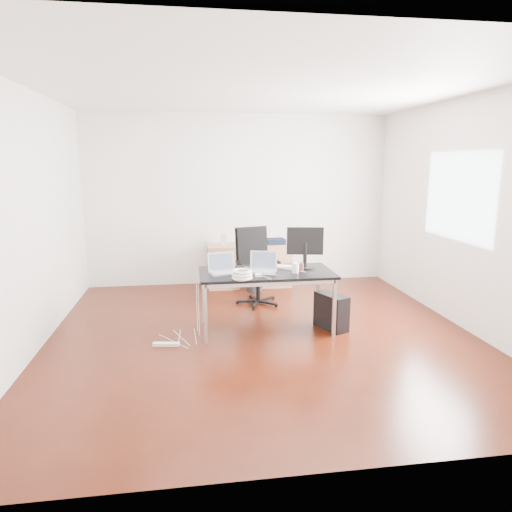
{
  "coord_description": "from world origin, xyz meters",
  "views": [
    {
      "loc": [
        -0.82,
        -5.07,
        2.02
      ],
      "look_at": [
        0.0,
        0.55,
        0.85
      ],
      "focal_mm": 32.0,
      "sensor_mm": 36.0,
      "label": 1
    }
  ],
  "objects": [
    {
      "name": "laptop_right",
      "position": [
        0.04,
        0.21,
        0.79
      ],
      "size": [
        0.39,
        0.34,
        0.23
      ],
      "rotation": [
        0.0,
        0.0,
        -0.32
      ],
      "color": "silver",
      "rests_on": "desk"
    },
    {
      "name": "cup_brown",
      "position": [
        0.49,
        0.16,
        0.78
      ],
      "size": [
        0.1,
        0.1,
        0.1
      ],
      "primitive_type": "cylinder",
      "rotation": [
        0.0,
        0.0,
        -0.37
      ],
      "color": "#55241D",
      "rests_on": "desk"
    },
    {
      "name": "power_strip",
      "position": [
        -1.13,
        -0.17,
        0.02
      ],
      "size": [
        0.31,
        0.1,
        0.04
      ],
      "primitive_type": "cube",
      "rotation": [
        0.0,
        0.0,
        -0.15
      ],
      "color": "white",
      "rests_on": "ground"
    },
    {
      "name": "office_chair",
      "position": [
        0.11,
        1.31,
        0.61
      ],
      "size": [
        0.58,
        0.6,
        1.08
      ],
      "rotation": [
        0.0,
        0.0,
        0.25
      ],
      "color": "black",
      "rests_on": "ground"
    },
    {
      "name": "power_adapter",
      "position": [
        -0.06,
        -0.03,
        0.74
      ],
      "size": [
        0.07,
        0.07,
        0.03
      ],
      "primitive_type": "cube",
      "rotation": [
        0.0,
        0.0,
        -0.01
      ],
      "color": "white",
      "rests_on": "desk"
    },
    {
      "name": "navy_garment",
      "position": [
        0.56,
        2.2,
        0.74
      ],
      "size": [
        0.32,
        0.27,
        0.09
      ],
      "primitive_type": "cube",
      "rotation": [
        0.0,
        0.0,
        0.1
      ],
      "color": "black",
      "rests_on": "filing_cabinet_right"
    },
    {
      "name": "room_shell",
      "position": [
        0.04,
        0.0,
        1.4
      ],
      "size": [
        5.0,
        5.0,
        5.0
      ],
      "color": "#330F05",
      "rests_on": "ground"
    },
    {
      "name": "keyboard",
      "position": [
        0.33,
        0.37,
        0.74
      ],
      "size": [
        0.46,
        0.26,
        0.02
      ],
      "primitive_type": "cube",
      "rotation": [
        0.0,
        0.0,
        -0.28
      ],
      "color": "white",
      "rests_on": "desk"
    },
    {
      "name": "pc_tower",
      "position": [
        0.87,
        0.09,
        0.22
      ],
      "size": [
        0.37,
        0.49,
        0.44
      ],
      "primitive_type": "cube",
      "rotation": [
        0.0,
        0.0,
        0.42
      ],
      "color": "black",
      "rests_on": "ground"
    },
    {
      "name": "filing_cabinet_right",
      "position": [
        0.56,
        2.23,
        0.35
      ],
      "size": [
        0.5,
        0.5,
        0.7
      ],
      "primitive_type": "cube",
      "color": "#A66E53",
      "rests_on": "ground"
    },
    {
      "name": "wastebasket",
      "position": [
        0.17,
        1.87,
        0.14
      ],
      "size": [
        0.26,
        0.26,
        0.28
      ],
      "primitive_type": "cylinder",
      "rotation": [
        0.0,
        0.0,
        0.1
      ],
      "color": "black",
      "rests_on": "ground"
    },
    {
      "name": "monitor",
      "position": [
        0.58,
        0.32,
        1.01
      ],
      "size": [
        0.45,
        0.26,
        0.51
      ],
      "rotation": [
        0.0,
        0.0,
        -0.2
      ],
      "color": "black",
      "rests_on": "desk"
    },
    {
      "name": "desk",
      "position": [
        0.07,
        0.19,
        0.68
      ],
      "size": [
        1.6,
        0.8,
        0.73
      ],
      "color": "black",
      "rests_on": "ground"
    },
    {
      "name": "filing_cabinet_left",
      "position": [
        -0.3,
        2.23,
        0.35
      ],
      "size": [
        0.5,
        0.5,
        0.7
      ],
      "primitive_type": "cube",
      "color": "#A66E53",
      "rests_on": "ground"
    },
    {
      "name": "laptop_left",
      "position": [
        -0.45,
        0.2,
        0.79
      ],
      "size": [
        0.38,
        0.32,
        0.23
      ],
      "rotation": [
        0.0,
        0.0,
        0.22
      ],
      "color": "silver",
      "rests_on": "desk"
    },
    {
      "name": "speaker",
      "position": [
        -0.29,
        2.26,
        0.79
      ],
      "size": [
        0.09,
        0.08,
        0.18
      ],
      "primitive_type": "cube",
      "rotation": [
        0.0,
        0.0,
        -0.05
      ],
      "color": "#9E9E9E",
      "rests_on": "filing_cabinet_left"
    },
    {
      "name": "cup_white",
      "position": [
        0.4,
        0.07,
        0.79
      ],
      "size": [
        0.1,
        0.1,
        0.12
      ],
      "primitive_type": "cylinder",
      "rotation": [
        0.0,
        0.0,
        0.3
      ],
      "color": "white",
      "rests_on": "desk"
    },
    {
      "name": "cable_coil",
      "position": [
        -0.26,
        -0.13,
        0.78
      ],
      "size": [
        0.24,
        0.24,
        0.11
      ],
      "rotation": [
        0.0,
        0.0,
        -0.05
      ],
      "color": "white",
      "rests_on": "desk"
    }
  ]
}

